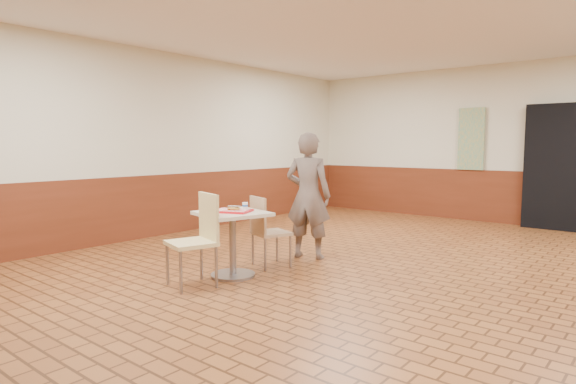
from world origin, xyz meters
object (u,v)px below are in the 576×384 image
Objects in this scene: chair_main_back at (266,228)px; customer at (308,196)px; paper_cup at (245,206)px; ring_donut at (233,207)px; serving_tray at (232,211)px; long_john_donut at (234,208)px; main_table at (233,233)px; chair_main_front at (198,235)px.

customer is (0.12, 0.70, 0.34)m from chair_main_back.
customer is 20.70× the size of paper_cup.
ring_donut is at bearing 62.27° from customer.
serving_tray is 2.39× the size of long_john_donut.
main_table is 0.76× the size of chair_main_front.
paper_cup is (0.17, 0.03, 0.03)m from ring_donut.
chair_main_front is 0.60m from ring_donut.
paper_cup is (0.10, -0.46, 0.32)m from chair_main_back.
serving_tray is at bearing 159.59° from long_john_donut.
main_table is 4.37× the size of long_john_donut.
serving_tray is 5.05× the size of paper_cup.
customer is (0.11, 1.26, 0.33)m from main_table.
ring_donut is at bearing 139.71° from long_john_donut.
main_table is 1.31m from customer.
chair_main_back reaches higher than serving_tray.
serving_tray is at bearing 104.17° from chair_main_front.
main_table is at bearing 90.00° from serving_tray.
long_john_donut is (-0.08, -1.28, -0.04)m from customer.
paper_cup is at bearing 123.18° from chair_main_back.
chair_main_front is 0.52m from serving_tray.
customer is (0.14, 1.74, 0.28)m from chair_main_front.
serving_tray is 4.12× the size of ring_donut.
customer is 1.27m from serving_tray.
chair_main_back is 5.12× the size of long_john_donut.
main_table is at bearing 159.59° from long_john_donut.
main_table is 0.48m from chair_main_front.
chair_main_back is at bearing 90.10° from main_table.
ring_donut is 1.23× the size of paper_cup.
main_table is at bearing -48.02° from ring_donut.
paper_cup reaches higher than ring_donut.
long_john_donut is at bearing -40.29° from ring_donut.
chair_main_front is 1.04m from chair_main_back.
chair_main_back is 0.62m from serving_tray.
chair_main_back reaches higher than long_john_donut.
ring_donut reaches higher than serving_tray.
paper_cup is (0.12, 0.58, 0.26)m from chair_main_front.
chair_main_front reaches higher than paper_cup.
chair_main_front is 1.13× the size of chair_main_back.
chair_main_back is at bearing 102.31° from paper_cup.
chair_main_back is at bearing 105.72° from chair_main_front.
customer reaches higher than ring_donut.
long_john_donut is (0.11, -0.09, 0.01)m from ring_donut.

